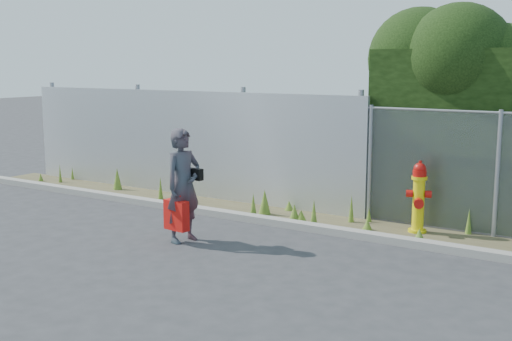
{
  "coord_description": "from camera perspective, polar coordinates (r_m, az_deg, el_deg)",
  "views": [
    {
      "loc": [
        5.36,
        -7.44,
        2.75
      ],
      "look_at": [
        -0.3,
        1.4,
        1.0
      ],
      "focal_mm": 45.0,
      "sensor_mm": 36.0,
      "label": 1
    }
  ],
  "objects": [
    {
      "name": "curb",
      "position": [
        11.02,
        2.44,
        -4.68
      ],
      "size": [
        16.0,
        0.22,
        0.12
      ],
      "primitive_type": "cube",
      "color": "gray",
      "rests_on": "ground"
    },
    {
      "name": "fire_hydrant",
      "position": [
        10.78,
        14.24,
        -2.42
      ],
      "size": [
        0.4,
        0.36,
        1.2
      ],
      "rotation": [
        0.0,
        0.0,
        0.35
      ],
      "color": "yellow",
      "rests_on": "ground"
    },
    {
      "name": "red_tote_bag",
      "position": [
        9.99,
        -7.09,
        -3.96
      ],
      "size": [
        0.42,
        0.16,
        0.55
      ],
      "rotation": [
        0.0,
        0.0,
        -0.13
      ],
      "color": "red"
    },
    {
      "name": "weed_strip",
      "position": [
        11.25,
        6.56,
        -4.22
      ],
      "size": [
        16.0,
        1.28,
        0.49
      ],
      "color": "#4D452C",
      "rests_on": "ground"
    },
    {
      "name": "corrugated_fence",
      "position": [
        13.63,
        -6.81,
        2.47
      ],
      "size": [
        8.5,
        0.21,
        2.3
      ],
      "color": "silver",
      "rests_on": "ground"
    },
    {
      "name": "ground",
      "position": [
        9.57,
        -3.03,
        -7.25
      ],
      "size": [
        80.0,
        80.0,
        0.0
      ],
      "primitive_type": "plane",
      "color": "#313133",
      "rests_on": "ground"
    },
    {
      "name": "woman",
      "position": [
        9.99,
        -6.48,
        -1.33
      ],
      "size": [
        0.53,
        0.71,
        1.78
      ],
      "primitive_type": "imported",
      "rotation": [
        0.0,
        0.0,
        1.4
      ],
      "color": "#0F5961",
      "rests_on": "ground"
    },
    {
      "name": "black_shoulder_bag",
      "position": [
        10.01,
        -5.39,
        -0.33
      ],
      "size": [
        0.24,
        0.1,
        0.18
      ],
      "rotation": [
        0.0,
        0.0,
        -0.04
      ],
      "color": "black"
    }
  ]
}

